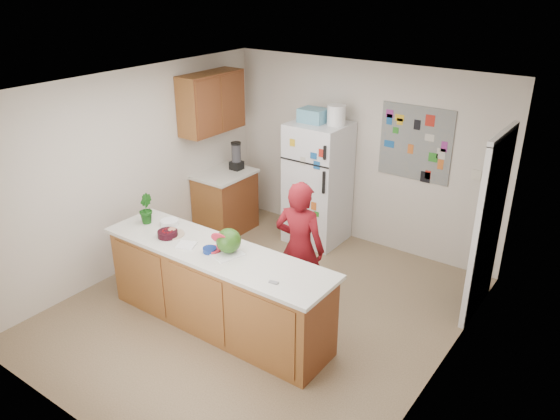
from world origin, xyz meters
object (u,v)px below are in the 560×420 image
Objects in this scene: person at (300,249)px; cherry_bowl at (168,234)px; watermelon at (229,241)px; refrigerator at (318,183)px.

cherry_bowl is (-1.16, -0.83, 0.18)m from person.
person is at bearing 35.57° from cherry_bowl.
refrigerator is at bearing 99.79° from watermelon.
watermelon is at bearing -80.21° from refrigerator.
refrigerator is 2.48m from cherry_bowl.
person reaches higher than cherry_bowl.
cherry_bowl is at bearing 24.79° from person.
refrigerator is 6.67× the size of watermelon.
refrigerator reaches higher than cherry_bowl.
cherry_bowl is (-0.77, -0.11, -0.10)m from watermelon.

